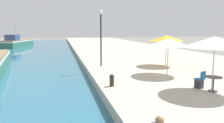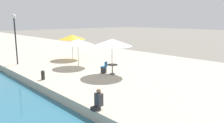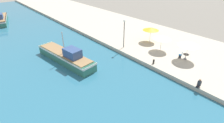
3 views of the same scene
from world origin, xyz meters
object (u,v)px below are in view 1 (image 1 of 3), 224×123
at_px(cafe_table, 213,81).
at_px(lamppost, 101,28).
at_px(cafe_chair_left, 200,82).
at_px(mooring_bollard, 112,80).
at_px(cafe_umbrella_striped, 166,38).
at_px(fishing_boat_far, 16,42).
at_px(cafe_umbrella_white, 168,42).
at_px(cafe_umbrella_pink, 215,42).

relative_size(cafe_table, lamppost, 0.18).
height_order(cafe_chair_left, mooring_bollard, cafe_chair_left).
bearing_deg(cafe_umbrella_striped, fishing_boat_far, 118.55).
xyz_separation_m(cafe_umbrella_white, cafe_table, (0.32, -4.10, -1.63)).
relative_size(cafe_umbrella_striped, mooring_bollard, 4.16).
xyz_separation_m(fishing_boat_far, cafe_table, (16.11, -39.60, 0.21)).
height_order(cafe_umbrella_white, cafe_chair_left, cafe_umbrella_white).
relative_size(cafe_umbrella_white, cafe_chair_left, 3.01).
bearing_deg(mooring_bollard, cafe_umbrella_white, 25.18).
distance_m(cafe_table, lamppost, 9.88).
height_order(fishing_boat_far, cafe_chair_left, fishing_boat_far).
xyz_separation_m(cafe_umbrella_pink, cafe_umbrella_striped, (1.45, 7.65, -0.13)).
height_order(cafe_table, cafe_chair_left, cafe_chair_left).
xyz_separation_m(cafe_umbrella_white, cafe_umbrella_striped, (1.63, 3.46, 0.12)).
relative_size(cafe_chair_left, mooring_bollard, 1.39).
relative_size(fishing_boat_far, mooring_bollard, 16.56).
bearing_deg(cafe_umbrella_white, cafe_umbrella_pink, -87.53).
bearing_deg(cafe_chair_left, fishing_boat_far, 89.12).
height_order(cafe_umbrella_striped, mooring_bollard, cafe_umbrella_striped).
relative_size(fishing_boat_far, lamppost, 2.38).
distance_m(cafe_umbrella_pink, mooring_bollard, 5.37).
height_order(cafe_umbrella_white, lamppost, lamppost).
bearing_deg(mooring_bollard, cafe_umbrella_pink, -26.24).
xyz_separation_m(cafe_chair_left, mooring_bollard, (-4.29, 1.43, 0.02)).
xyz_separation_m(cafe_umbrella_pink, cafe_chair_left, (-0.15, 0.76, -2.10)).
relative_size(cafe_umbrella_pink, cafe_umbrella_striped, 1.09).
relative_size(cafe_umbrella_pink, lamppost, 0.65).
xyz_separation_m(cafe_umbrella_pink, lamppost, (-3.81, 8.78, 0.67)).
bearing_deg(cafe_umbrella_striped, lamppost, 167.88).
relative_size(cafe_umbrella_white, cafe_umbrella_striped, 1.01).
bearing_deg(cafe_table, cafe_umbrella_pink, -145.86).
relative_size(cafe_umbrella_striped, cafe_chair_left, 2.99).
height_order(cafe_umbrella_pink, cafe_umbrella_striped, cafe_umbrella_pink).
distance_m(fishing_boat_far, cafe_umbrella_white, 38.90).
bearing_deg(mooring_bollard, cafe_umbrella_striped, 42.85).
relative_size(cafe_umbrella_striped, cafe_table, 3.40).
height_order(cafe_umbrella_pink, mooring_bollard, cafe_umbrella_pink).
bearing_deg(cafe_chair_left, lamppost, 91.53).
xyz_separation_m(cafe_chair_left, lamppost, (-3.66, 8.03, 2.77)).
relative_size(cafe_umbrella_white, lamppost, 0.60).
height_order(cafe_umbrella_pink, cafe_table, cafe_umbrella_pink).
bearing_deg(cafe_umbrella_pink, cafe_umbrella_white, 92.47).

